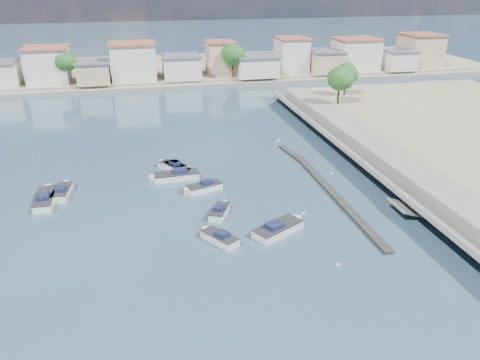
{
  "coord_description": "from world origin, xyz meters",
  "views": [
    {
      "loc": [
        -14.93,
        -36.39,
        24.3
      ],
      "look_at": [
        -3.64,
        14.02,
        1.4
      ],
      "focal_mm": 35.0,
      "sensor_mm": 36.0,
      "label": 1
    }
  ],
  "objects_px": {
    "motorboat_f": "(171,166)",
    "motorboat_h": "(280,228)",
    "motorboat_d": "(202,188)",
    "sailboat": "(45,198)",
    "motorboat_g": "(178,169)",
    "motorboat_c": "(174,176)",
    "motorboat_a": "(218,238)",
    "motorboat_e": "(62,191)",
    "motorboat_b": "(220,211)"
  },
  "relations": [
    {
      "from": "motorboat_b",
      "to": "motorboat_c",
      "type": "xyz_separation_m",
      "value": [
        -4.1,
        10.82,
        0.0
      ]
    },
    {
      "from": "motorboat_b",
      "to": "sailboat",
      "type": "height_order",
      "value": "sailboat"
    },
    {
      "from": "motorboat_a",
      "to": "motorboat_b",
      "type": "bearing_deg",
      "value": 77.61
    },
    {
      "from": "motorboat_e",
      "to": "sailboat",
      "type": "height_order",
      "value": "sailboat"
    },
    {
      "from": "motorboat_f",
      "to": "motorboat_g",
      "type": "relative_size",
      "value": 0.81
    },
    {
      "from": "motorboat_b",
      "to": "sailboat",
      "type": "bearing_deg",
      "value": 158.23
    },
    {
      "from": "motorboat_d",
      "to": "motorboat_g",
      "type": "height_order",
      "value": "same"
    },
    {
      "from": "motorboat_c",
      "to": "motorboat_h",
      "type": "relative_size",
      "value": 1.07
    },
    {
      "from": "motorboat_d",
      "to": "sailboat",
      "type": "height_order",
      "value": "sailboat"
    },
    {
      "from": "motorboat_d",
      "to": "motorboat_f",
      "type": "distance_m",
      "value": 8.51
    },
    {
      "from": "motorboat_c",
      "to": "motorboat_h",
      "type": "bearing_deg",
      "value": -59.3
    },
    {
      "from": "motorboat_c",
      "to": "motorboat_a",
      "type": "bearing_deg",
      "value": -79.96
    },
    {
      "from": "motorboat_a",
      "to": "motorboat_c",
      "type": "relative_size",
      "value": 0.66
    },
    {
      "from": "motorboat_e",
      "to": "motorboat_c",
      "type": "bearing_deg",
      "value": 7.14
    },
    {
      "from": "motorboat_d",
      "to": "sailboat",
      "type": "relative_size",
      "value": 0.54
    },
    {
      "from": "motorboat_c",
      "to": "motorboat_e",
      "type": "bearing_deg",
      "value": -172.86
    },
    {
      "from": "motorboat_d",
      "to": "motorboat_e",
      "type": "bearing_deg",
      "value": 170.6
    },
    {
      "from": "motorboat_c",
      "to": "motorboat_h",
      "type": "distance_m",
      "value": 18.43
    },
    {
      "from": "motorboat_d",
      "to": "motorboat_g",
      "type": "relative_size",
      "value": 0.96
    },
    {
      "from": "motorboat_d",
      "to": "motorboat_f",
      "type": "height_order",
      "value": "same"
    },
    {
      "from": "motorboat_b",
      "to": "motorboat_h",
      "type": "height_order",
      "value": "same"
    },
    {
      "from": "sailboat",
      "to": "motorboat_e",
      "type": "bearing_deg",
      "value": 40.47
    },
    {
      "from": "motorboat_e",
      "to": "sailboat",
      "type": "xyz_separation_m",
      "value": [
        -1.71,
        -1.46,
        0.04
      ]
    },
    {
      "from": "motorboat_d",
      "to": "motorboat_f",
      "type": "relative_size",
      "value": 1.18
    },
    {
      "from": "motorboat_b",
      "to": "sailboat",
      "type": "distance_m",
      "value": 20.71
    },
    {
      "from": "motorboat_b",
      "to": "sailboat",
      "type": "relative_size",
      "value": 0.45
    },
    {
      "from": "motorboat_h",
      "to": "sailboat",
      "type": "height_order",
      "value": "sailboat"
    },
    {
      "from": "motorboat_g",
      "to": "motorboat_c",
      "type": "bearing_deg",
      "value": -109.6
    },
    {
      "from": "motorboat_d",
      "to": "motorboat_c",
      "type": "bearing_deg",
      "value": 124.66
    },
    {
      "from": "motorboat_b",
      "to": "motorboat_c",
      "type": "height_order",
      "value": "same"
    },
    {
      "from": "motorboat_f",
      "to": "sailboat",
      "type": "height_order",
      "value": "sailboat"
    },
    {
      "from": "motorboat_e",
      "to": "motorboat_g",
      "type": "bearing_deg",
      "value": 15.58
    },
    {
      "from": "motorboat_d",
      "to": "motorboat_h",
      "type": "distance_m",
      "value": 13.08
    },
    {
      "from": "motorboat_c",
      "to": "motorboat_e",
      "type": "distance_m",
      "value": 13.54
    },
    {
      "from": "motorboat_a",
      "to": "sailboat",
      "type": "relative_size",
      "value": 0.47
    },
    {
      "from": "motorboat_d",
      "to": "motorboat_h",
      "type": "relative_size",
      "value": 0.82
    },
    {
      "from": "motorboat_c",
      "to": "motorboat_g",
      "type": "distance_m",
      "value": 2.43
    },
    {
      "from": "sailboat",
      "to": "motorboat_a",
      "type": "bearing_deg",
      "value": -36.16
    },
    {
      "from": "motorboat_c",
      "to": "sailboat",
      "type": "bearing_deg",
      "value": -168.29
    },
    {
      "from": "motorboat_a",
      "to": "sailboat",
      "type": "height_order",
      "value": "sailboat"
    },
    {
      "from": "motorboat_a",
      "to": "motorboat_b",
      "type": "height_order",
      "value": "same"
    },
    {
      "from": "motorboat_b",
      "to": "motorboat_a",
      "type": "bearing_deg",
      "value": -102.39
    },
    {
      "from": "motorboat_a",
      "to": "motorboat_c",
      "type": "xyz_separation_m",
      "value": [
        -2.89,
        16.32,
        0.0
      ]
    },
    {
      "from": "motorboat_c",
      "to": "motorboat_f",
      "type": "distance_m",
      "value": 3.54
    },
    {
      "from": "motorboat_b",
      "to": "motorboat_d",
      "type": "xyz_separation_m",
      "value": [
        -1.04,
        6.41,
        -0.0
      ]
    },
    {
      "from": "motorboat_g",
      "to": "sailboat",
      "type": "relative_size",
      "value": 0.57
    },
    {
      "from": "motorboat_c",
      "to": "motorboat_d",
      "type": "relative_size",
      "value": 1.31
    },
    {
      "from": "motorboat_g",
      "to": "motorboat_d",
      "type": "bearing_deg",
      "value": -71.55
    },
    {
      "from": "motorboat_f",
      "to": "motorboat_h",
      "type": "relative_size",
      "value": 0.69
    },
    {
      "from": "motorboat_f",
      "to": "motorboat_h",
      "type": "bearing_deg",
      "value": -64.12
    }
  ]
}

